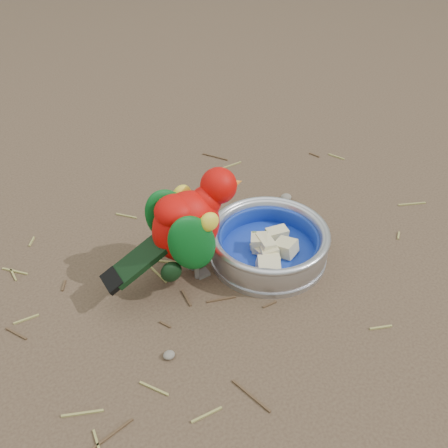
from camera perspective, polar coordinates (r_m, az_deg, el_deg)
ground at (r=0.83m, az=5.08°, el=-8.74°), size 60.00×60.00×0.00m
food_bowl at (r=0.91m, az=5.03°, el=-3.38°), size 0.21×0.21×0.02m
bowl_wall at (r=0.89m, az=5.14°, el=-1.93°), size 0.21×0.21×0.04m
fruit_wedges at (r=0.89m, az=5.11°, el=-2.27°), size 0.13×0.13×0.03m
lory_parrot at (r=0.81m, az=-4.02°, el=-0.95°), size 0.23×0.12×0.19m
ground_debris at (r=0.84m, az=4.83°, el=-7.82°), size 0.90×0.80×0.01m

